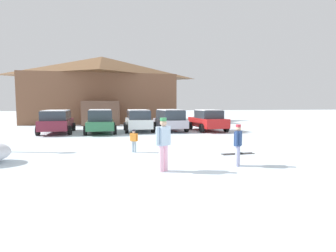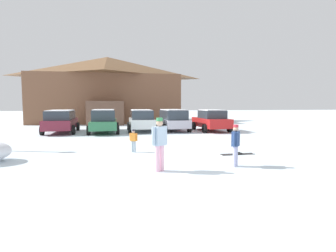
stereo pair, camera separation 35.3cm
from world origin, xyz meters
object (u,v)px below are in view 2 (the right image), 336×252
object	(u,v)px
parked_white_suv	(141,120)
parked_red_sedan	(211,120)
skier_child_in_orange_jacket	(134,139)
pair_of_skis	(238,154)
ski_lodge	(108,89)
parked_maroon_van	(61,120)
parked_silver_wagon	(173,119)
parked_green_coupe	(104,121)
skier_teen_in_navy_coat	(236,143)
skier_adult_in_blue_parka	(160,141)

from	to	relation	value
parked_white_suv	parked_red_sedan	xyz separation A→B (m)	(5.39, -0.59, -0.06)
skier_child_in_orange_jacket	pair_of_skis	size ratio (longest dim) A/B	0.69
ski_lodge	parked_maroon_van	bearing A→B (deg)	-101.78
parked_red_sedan	pair_of_skis	world-z (taller)	parked_red_sedan
ski_lodge	parked_silver_wagon	xyz separation A→B (m)	(5.70, -12.55, -3.01)
skier_child_in_orange_jacket	ski_lodge	bearing A→B (deg)	96.29
parked_white_suv	parked_red_sedan	world-z (taller)	parked_white_suv
parked_maroon_van	parked_green_coupe	world-z (taller)	parked_green_coupe
parked_maroon_van	skier_teen_in_navy_coat	world-z (taller)	parked_maroon_van
parked_silver_wagon	skier_adult_in_blue_parka	size ratio (longest dim) A/B	2.52
parked_green_coupe	skier_teen_in_navy_coat	distance (m)	12.60
skier_teen_in_navy_coat	parked_maroon_van	bearing A→B (deg)	124.59
parked_green_coupe	pair_of_skis	size ratio (longest dim) A/B	3.34
parked_maroon_van	parked_green_coupe	size ratio (longest dim) A/B	0.97
parked_white_suv	pair_of_skis	size ratio (longest dim) A/B	2.84
parked_maroon_van	parked_white_suv	world-z (taller)	parked_white_suv
parked_silver_wagon	parked_red_sedan	size ratio (longest dim) A/B	0.99
parked_maroon_van	parked_red_sedan	world-z (taller)	parked_maroon_van
parked_red_sedan	parked_white_suv	bearing A→B (deg)	173.78
skier_adult_in_blue_parka	pair_of_skis	size ratio (longest dim) A/B	1.16
parked_white_suv	skier_adult_in_blue_parka	bearing A→B (deg)	-90.98
parked_red_sedan	parked_silver_wagon	bearing A→B (deg)	169.88
parked_silver_wagon	parked_maroon_van	bearing A→B (deg)	179.84
skier_teen_in_navy_coat	skier_adult_in_blue_parka	world-z (taller)	skier_adult_in_blue_parka
parked_silver_wagon	skier_adult_in_blue_parka	distance (m)	12.41
ski_lodge	parked_white_suv	bearing A→B (deg)	-75.46
ski_lodge	parked_silver_wagon	size ratio (longest dim) A/B	3.97
parked_maroon_van	skier_adult_in_blue_parka	distance (m)	13.39
parked_green_coupe	skier_teen_in_navy_coat	size ratio (longest dim) A/B	3.42
ski_lodge	parked_maroon_van	size ratio (longest dim) A/B	3.57
parked_white_suv	pair_of_skis	world-z (taller)	parked_white_suv
parked_red_sedan	skier_adult_in_blue_parka	size ratio (longest dim) A/B	2.54
ski_lodge	parked_silver_wagon	world-z (taller)	ski_lodge
parked_green_coupe	pair_of_skis	world-z (taller)	parked_green_coupe
parked_red_sedan	parked_green_coupe	bearing A→B (deg)	179.15
parked_green_coupe	skier_child_in_orange_jacket	world-z (taller)	parked_green_coupe
ski_lodge	skier_adult_in_blue_parka	xyz separation A→B (m)	(3.03, -24.67, -2.97)
parked_red_sedan	pair_of_skis	distance (m)	9.67
parked_white_suv	skier_teen_in_navy_coat	distance (m)	12.20
parked_red_sedan	skier_teen_in_navy_coat	size ratio (longest dim) A/B	3.02
ski_lodge	parked_white_suv	xyz separation A→B (m)	(3.24, -12.49, -3.01)
parked_white_suv	ski_lodge	bearing A→B (deg)	104.54
skier_child_in_orange_jacket	skier_adult_in_blue_parka	bearing A→B (deg)	-78.60
skier_teen_in_navy_coat	skier_adult_in_blue_parka	bearing A→B (deg)	-175.21
skier_child_in_orange_jacket	skier_teen_in_navy_coat	bearing A→B (deg)	-44.30
parked_red_sedan	skier_adult_in_blue_parka	bearing A→B (deg)	-115.76
parked_green_coupe	skier_teen_in_navy_coat	xyz separation A→B (m)	(5.15, -11.50, -0.06)
parked_green_coupe	parked_white_suv	bearing A→B (deg)	9.54
parked_silver_wagon	skier_teen_in_navy_coat	size ratio (longest dim) A/B	2.99
parked_white_suv	skier_child_in_orange_jacket	world-z (taller)	parked_white_suv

